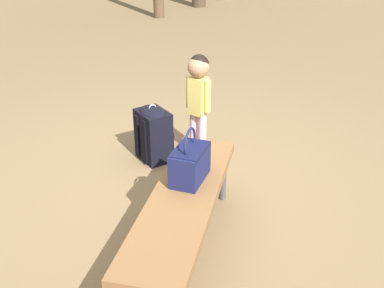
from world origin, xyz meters
TOP-DOWN VIEW (x-y plane):
  - ground_plane at (0.00, 0.00)m, footprint 40.00×40.00m
  - park_bench at (-0.86, -0.09)m, footprint 1.65×0.80m
  - handbag at (-0.67, -0.14)m, footprint 0.36×0.29m
  - child_standing at (0.56, -0.25)m, footprint 0.19×0.22m
  - backpack_large at (0.46, 0.15)m, footprint 0.39×0.36m
  - backpack_small at (-0.38, -0.06)m, footprint 0.18×0.20m

SIDE VIEW (x-z plane):
  - ground_plane at x=0.00m, z-range 0.00..0.00m
  - backpack_small at x=-0.38m, z-range 0.00..0.30m
  - backpack_large at x=0.46m, z-range 0.00..0.53m
  - park_bench at x=-0.86m, z-range 0.17..0.62m
  - handbag at x=-0.67m, z-range 0.39..0.76m
  - child_standing at x=0.56m, z-range 0.16..1.09m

